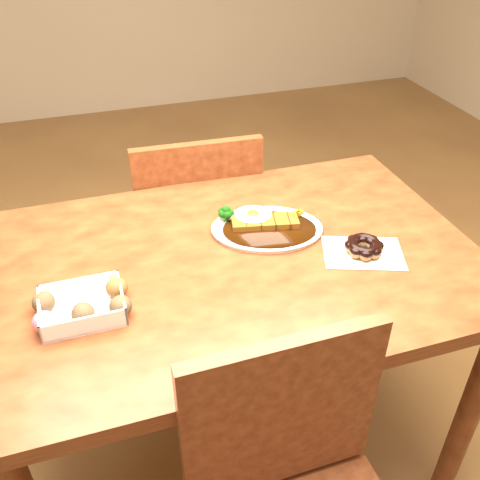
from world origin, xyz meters
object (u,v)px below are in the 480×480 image
object	(u,v)px
donut_box	(82,305)
pon_de_ring	(364,247)
chair_far	(195,231)
katsu_curry_plate	(265,226)
table	(235,288)

from	to	relation	value
donut_box	pon_de_ring	distance (m)	0.68
chair_far	katsu_curry_plate	distance (m)	0.54
chair_far	katsu_curry_plate	world-z (taller)	chair_far
chair_far	katsu_curry_plate	size ratio (longest dim) A/B	2.64
chair_far	pon_de_ring	size ratio (longest dim) A/B	3.80
chair_far	donut_box	world-z (taller)	chair_far
chair_far	donut_box	size ratio (longest dim) A/B	4.28
table	donut_box	world-z (taller)	donut_box
table	katsu_curry_plate	xyz separation A→B (m)	(0.11, 0.09, 0.11)
table	pon_de_ring	bearing A→B (deg)	-14.96
table	chair_far	world-z (taller)	chair_far
chair_far	donut_box	bearing A→B (deg)	61.31
chair_far	pon_de_ring	world-z (taller)	chair_far
katsu_curry_plate	donut_box	distance (m)	0.51
chair_far	pon_de_ring	bearing A→B (deg)	118.01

